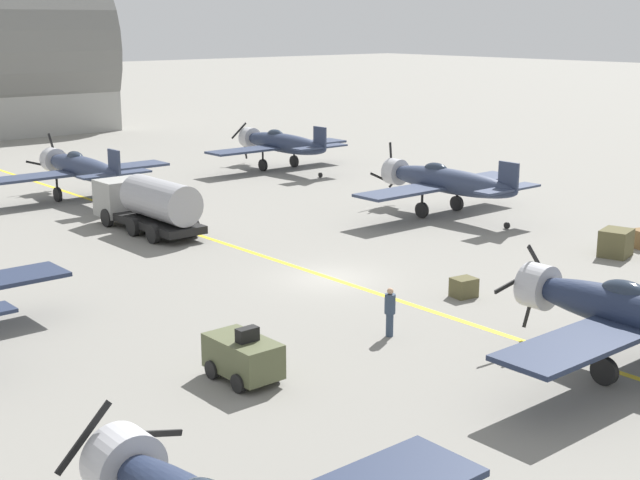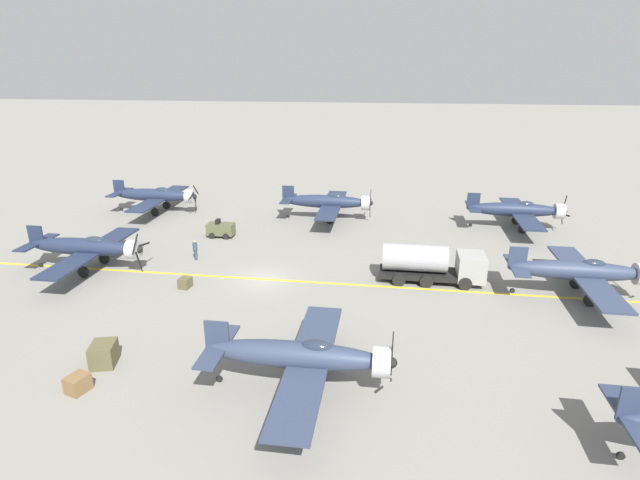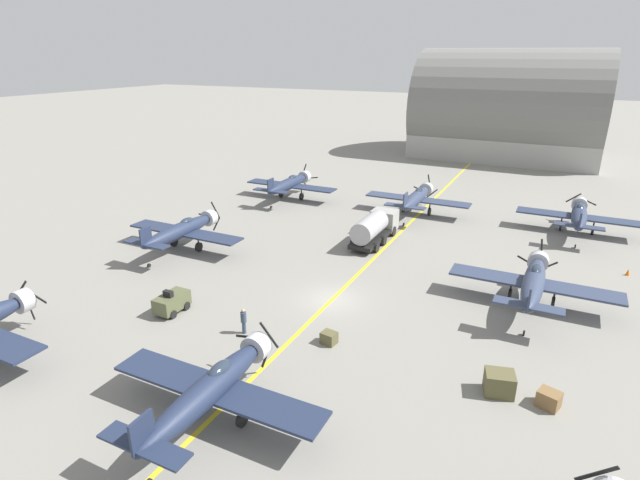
{
  "view_description": "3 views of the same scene",
  "coord_description": "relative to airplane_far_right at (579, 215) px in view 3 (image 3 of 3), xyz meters",
  "views": [
    {
      "loc": [
        -24.61,
        -28.32,
        10.97
      ],
      "look_at": [
        -0.99,
        -0.44,
        1.97
      ],
      "focal_mm": 50.0,
      "sensor_mm": 36.0,
      "label": 1
    },
    {
      "loc": [
        35.33,
        9.75,
        16.08
      ],
      "look_at": [
        -2.7,
        4.11,
        2.59
      ],
      "focal_mm": 28.0,
      "sensor_mm": 36.0,
      "label": 2
    },
    {
      "loc": [
        14.22,
        -30.74,
        17.67
      ],
      "look_at": [
        -3.96,
        5.96,
        2.18
      ],
      "focal_mm": 28.0,
      "sensor_mm": 36.0,
      "label": 3
    }
  ],
  "objects": [
    {
      "name": "fuel_tanker",
      "position": [
        -17.96,
        -11.5,
        -0.5
      ],
      "size": [
        2.67,
        8.0,
        2.98
      ],
      "color": "black",
      "rests_on": "ground"
    },
    {
      "name": "ground_plane",
      "position": [
        -16.43,
        -24.62,
        -2.01
      ],
      "size": [
        400.0,
        400.0,
        0.0
      ],
      "primitive_type": "plane",
      "color": "gray"
    },
    {
      "name": "tow_tractor",
      "position": [
        -25.98,
        -31.44,
        -1.22
      ],
      "size": [
        1.57,
        2.6,
        1.79
      ],
      "color": "#515638",
      "rests_on": "ground"
    },
    {
      "name": "airplane_mid_left",
      "position": [
        -33.34,
        -21.65,
        0.0
      ],
      "size": [
        12.0,
        9.98,
        3.65
      ],
      "rotation": [
        0.0,
        0.0,
        0.01
      ],
      "color": "#232E47",
      "rests_on": "ground"
    },
    {
      "name": "traffic_cone",
      "position": [
        4.06,
        -9.49,
        -1.74
      ],
      "size": [
        0.36,
        0.36,
        0.55
      ],
      "primitive_type": "cone",
      "color": "orange",
      "rests_on": "ground"
    },
    {
      "name": "airplane_far_center",
      "position": [
        -16.74,
        -1.04,
        0.0
      ],
      "size": [
        12.0,
        9.98,
        3.77
      ],
      "rotation": [
        0.0,
        0.0,
        0.05
      ],
      "color": "#313B55",
      "rests_on": "ground"
    },
    {
      "name": "supply_crate_outboard",
      "position": [
        -14.04,
        -30.17,
        -1.62
      ],
      "size": [
        1.06,
        0.93,
        0.79
      ],
      "primitive_type": "cube",
      "rotation": [
        0.0,
        0.0,
        -0.15
      ],
      "color": "brown",
      "rests_on": "ground"
    },
    {
      "name": "airplane_far_left",
      "position": [
        -32.96,
        -1.97,
        0.0
      ],
      "size": [
        12.0,
        9.98,
        3.72
      ],
      "rotation": [
        0.0,
        0.0,
        -0.14
      ],
      "color": "#242E48",
      "rests_on": "ground"
    },
    {
      "name": "hangar",
      "position": [
        -12.48,
        39.61,
        5.02
      ],
      "size": [
        30.55,
        20.3,
        20.3
      ],
      "color": "#9E9E99",
      "rests_on": "ground"
    },
    {
      "name": "airplane_far_right",
      "position": [
        0.0,
        0.0,
        0.0
      ],
      "size": [
        12.0,
        9.98,
        3.65
      ],
      "rotation": [
        0.0,
        0.0,
        0.2
      ],
      "color": "#2A354E",
      "rests_on": "ground"
    },
    {
      "name": "airplane_mid_right",
      "position": [
        -2.83,
        -19.01,
        0.0
      ],
      "size": [
        12.0,
        9.98,
        3.8
      ],
      "rotation": [
        0.0,
        0.0,
        -0.14
      ],
      "color": "#313B54",
      "rests_on": "ground"
    },
    {
      "name": "airplane_near_center",
      "position": [
        -16.17,
        -39.33,
        0.0
      ],
      "size": [
        12.0,
        9.98,
        3.65
      ],
      "rotation": [
        0.0,
        0.0,
        0.3
      ],
      "color": "#202A44",
      "rests_on": "ground"
    },
    {
      "name": "taxiway_stripe",
      "position": [
        -16.43,
        -24.62,
        -2.01
      ],
      "size": [
        0.3,
        160.0,
        0.01
      ],
      "primitive_type": "cube",
      "color": "yellow",
      "rests_on": "ground"
    },
    {
      "name": "ground_crew_walking",
      "position": [
        -19.66,
        -31.56,
        -1.03
      ],
      "size": [
        0.39,
        0.39,
        1.8
      ],
      "color": "#334256",
      "rests_on": "ground"
    },
    {
      "name": "supply_crate_by_tanker",
      "position": [
        -0.97,
        -30.55,
        -1.55
      ],
      "size": [
        1.33,
        1.21,
        0.92
      ],
      "primitive_type": "cube",
      "rotation": [
        0.0,
        0.0,
        -0.31
      ],
      "color": "brown",
      "rests_on": "ground"
    },
    {
      "name": "supply_crate_mid_lane",
      "position": [
        -3.5,
        -30.58,
        -1.36
      ],
      "size": [
        1.84,
        1.65,
        1.3
      ],
      "primitive_type": "cube",
      "rotation": [
        0.0,
        0.0,
        0.25
      ],
      "color": "brown",
      "rests_on": "ground"
    }
  ]
}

